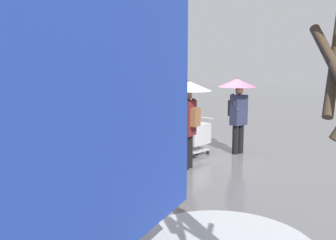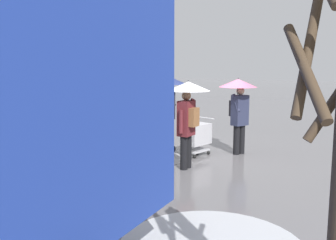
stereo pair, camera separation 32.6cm
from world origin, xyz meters
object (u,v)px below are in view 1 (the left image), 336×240
object	(u,v)px
cargo_van_parked_right	(101,107)
pedestrian_black_side	(189,104)
pedestrian_pink_side	(238,98)
shopping_cart_vendor	(196,135)
hand_dolly_boxes	(159,137)
pedestrian_white_side	(151,100)
pedestrian_far_side	(168,94)

from	to	relation	value
cargo_van_parked_right	pedestrian_black_side	size ratio (longest dim) A/B	2.50
pedestrian_pink_side	pedestrian_black_side	size ratio (longest dim) A/B	1.00
shopping_cart_vendor	hand_dolly_boxes	distance (m)	1.04
cargo_van_parked_right	pedestrian_pink_side	bearing A→B (deg)	-174.07
hand_dolly_boxes	shopping_cart_vendor	bearing A→B (deg)	-166.90
shopping_cart_vendor	pedestrian_white_side	distance (m)	1.63
cargo_van_parked_right	pedestrian_white_side	size ratio (longest dim) A/B	2.50
cargo_van_parked_right	pedestrian_far_side	xyz separation A→B (m)	(-1.94, -0.80, 0.41)
cargo_van_parked_right	pedestrian_pink_side	xyz separation A→B (m)	(-4.20, -0.44, 0.39)
hand_dolly_boxes	pedestrian_pink_side	size ratio (longest dim) A/B	0.61
pedestrian_black_side	pedestrian_far_side	size ratio (longest dim) A/B	1.00
cargo_van_parked_right	pedestrian_pink_side	size ratio (longest dim) A/B	2.50
cargo_van_parked_right	hand_dolly_boxes	xyz separation A→B (m)	(-2.19, 0.42, -0.70)
pedestrian_white_side	pedestrian_far_side	xyz separation A→B (m)	(0.33, -1.86, 0.00)
cargo_van_parked_right	pedestrian_black_side	distance (m)	3.83
hand_dolly_boxes	pedestrian_far_side	size ratio (longest dim) A/B	0.61
cargo_van_parked_right	pedestrian_white_side	xyz separation A→B (m)	(-2.26, 1.06, 0.41)
pedestrian_pink_side	pedestrian_white_side	xyz separation A→B (m)	(1.93, 1.49, 0.01)
hand_dolly_boxes	pedestrian_white_side	world-z (taller)	pedestrian_white_side
pedestrian_far_side	hand_dolly_boxes	bearing A→B (deg)	101.60
shopping_cart_vendor	pedestrian_white_side	size ratio (longest dim) A/B	0.49
shopping_cart_vendor	hand_dolly_boxes	world-z (taller)	hand_dolly_boxes
pedestrian_pink_side	pedestrian_black_side	distance (m)	2.06
pedestrian_black_side	pedestrian_far_side	distance (m)	2.78
pedestrian_pink_side	pedestrian_black_side	xyz separation A→B (m)	(0.70, 1.94, 0.00)
pedestrian_black_side	pedestrian_white_side	bearing A→B (deg)	-19.96
cargo_van_parked_right	shopping_cart_vendor	distance (m)	3.26
pedestrian_pink_side	pedestrian_far_side	xyz separation A→B (m)	(2.26, -0.37, 0.01)
hand_dolly_boxes	pedestrian_black_side	world-z (taller)	pedestrian_black_side
pedestrian_far_side	shopping_cart_vendor	bearing A→B (deg)	141.95
shopping_cart_vendor	pedestrian_white_side	xyz separation A→B (m)	(0.93, 0.87, 1.02)
shopping_cart_vendor	hand_dolly_boxes	size ratio (longest dim) A/B	0.79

